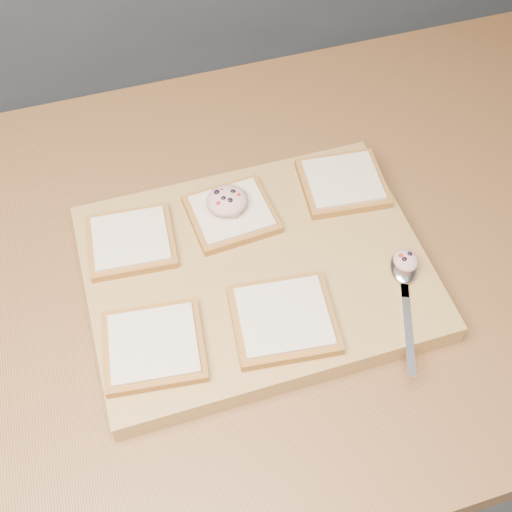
{
  "coord_description": "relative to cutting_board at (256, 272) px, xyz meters",
  "views": [
    {
      "loc": [
        -0.04,
        -0.5,
        1.64
      ],
      "look_at": [
        0.1,
        -0.04,
        0.96
      ],
      "focal_mm": 45.0,
      "sensor_mm": 36.0,
      "label": 1
    }
  ],
  "objects": [
    {
      "name": "tuna_salad_dollop",
      "position": [
        -0.01,
        0.09,
        0.05
      ],
      "size": [
        0.06,
        0.05,
        0.03
      ],
      "color": "tan",
      "rests_on": "bread_far_center"
    },
    {
      "name": "ground",
      "position": [
        -0.1,
        0.04,
        -0.92
      ],
      "size": [
        4.0,
        4.0,
        0.0
      ],
      "primitive_type": "plane",
      "color": "#515459",
      "rests_on": "ground"
    },
    {
      "name": "bread_far_right",
      "position": [
        0.16,
        0.1,
        0.03
      ],
      "size": [
        0.13,
        0.12,
        0.02
      ],
      "color": "#975727",
      "rests_on": "cutting_board"
    },
    {
      "name": "bread_near_center",
      "position": [
        0.01,
        -0.09,
        0.03
      ],
      "size": [
        0.14,
        0.13,
        0.02
      ],
      "color": "#975727",
      "rests_on": "cutting_board"
    },
    {
      "name": "bread_far_left",
      "position": [
        -0.15,
        0.08,
        0.03
      ],
      "size": [
        0.12,
        0.11,
        0.02
      ],
      "color": "#975727",
      "rests_on": "cutting_board"
    },
    {
      "name": "bread_near_left",
      "position": [
        -0.16,
        -0.08,
        0.03
      ],
      "size": [
        0.13,
        0.12,
        0.02
      ],
      "color": "#975727",
      "rests_on": "cutting_board"
    },
    {
      "name": "bread_far_center",
      "position": [
        -0.01,
        0.09,
        0.03
      ],
      "size": [
        0.12,
        0.11,
        0.02
      ],
      "color": "#975727",
      "rests_on": "cutting_board"
    },
    {
      "name": "cutting_board",
      "position": [
        0.0,
        0.0,
        0.0
      ],
      "size": [
        0.45,
        0.34,
        0.04
      ],
      "primitive_type": "cube",
      "color": "#AB8049",
      "rests_on": "island_counter"
    },
    {
      "name": "island_counter",
      "position": [
        -0.1,
        0.04,
        -0.46
      ],
      "size": [
        2.0,
        0.8,
        0.9
      ],
      "color": "slate",
      "rests_on": "ground"
    },
    {
      "name": "spoon_salad",
      "position": [
        0.18,
        -0.06,
        0.04
      ],
      "size": [
        0.03,
        0.04,
        0.02
      ],
      "color": "tan",
      "rests_on": "spoon"
    },
    {
      "name": "spoon",
      "position": [
        0.18,
        -0.08,
        0.02
      ],
      "size": [
        0.09,
        0.18,
        0.01
      ],
      "color": "silver",
      "rests_on": "cutting_board"
    }
  ]
}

